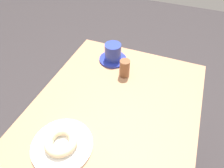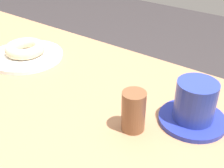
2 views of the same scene
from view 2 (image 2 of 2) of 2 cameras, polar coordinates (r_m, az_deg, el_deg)
The scene contains 5 objects.
plate_sugar_ring at distance 0.85m, azimuth -16.39°, elevation 5.26°, with size 0.20×0.20×0.01m, color white.
napkin_sugar_ring at distance 0.85m, azimuth -16.46°, elevation 5.67°, with size 0.13×0.13×0.00m, color white.
donut_sugar_ring at distance 0.85m, azimuth -16.63°, elevation 6.67°, with size 0.11×0.11×0.03m, color beige.
coffee_cup at distance 0.58m, azimuth 15.81°, elevation -3.99°, with size 0.13×0.13×0.09m.
sugar_jar at distance 0.54m, azimuth 4.21°, elevation -5.30°, with size 0.05×0.05×0.08m, color brown.
Camera 2 is at (-0.67, 0.35, 1.08)m, focal length 46.86 mm.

